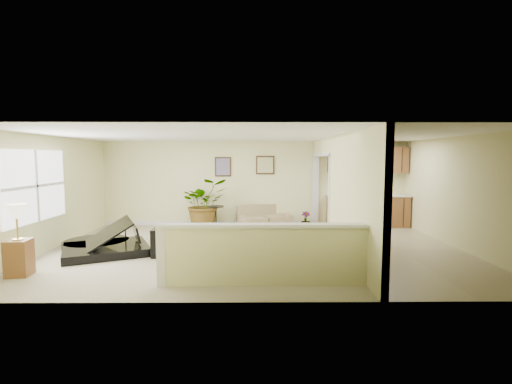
{
  "coord_description": "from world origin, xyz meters",
  "views": [
    {
      "loc": [
        -0.05,
        -8.03,
        2.03
      ],
      "look_at": [
        0.01,
        0.4,
        1.24
      ],
      "focal_mm": 26.0,
      "sensor_mm": 36.0,
      "label": 1
    }
  ],
  "objects_px": {
    "palm_plant": "(204,204)",
    "accent_table": "(216,214)",
    "loveseat": "(264,216)",
    "small_plant": "(306,221)",
    "piano": "(106,222)",
    "lamp_stand": "(18,246)",
    "piano_bench": "(165,240)"
  },
  "relations": [
    {
      "from": "palm_plant",
      "to": "accent_table",
      "type": "bearing_deg",
      "value": -20.22
    },
    {
      "from": "loveseat",
      "to": "small_plant",
      "type": "height_order",
      "value": "loveseat"
    },
    {
      "from": "piano",
      "to": "accent_table",
      "type": "relative_size",
      "value": 3.63
    },
    {
      "from": "piano",
      "to": "palm_plant",
      "type": "xyz_separation_m",
      "value": [
        1.76,
        2.68,
        0.05
      ]
    },
    {
      "from": "palm_plant",
      "to": "lamp_stand",
      "type": "bearing_deg",
      "value": -121.21
    },
    {
      "from": "loveseat",
      "to": "palm_plant",
      "type": "xyz_separation_m",
      "value": [
        -1.73,
        -0.14,
        0.39
      ]
    },
    {
      "from": "accent_table",
      "to": "piano_bench",
      "type": "bearing_deg",
      "value": -106.27
    },
    {
      "from": "piano_bench",
      "to": "loveseat",
      "type": "xyz_separation_m",
      "value": [
        2.18,
        2.99,
        0.03
      ]
    },
    {
      "from": "piano_bench",
      "to": "small_plant",
      "type": "distance_m",
      "value": 4.37
    },
    {
      "from": "small_plant",
      "to": "piano",
      "type": "bearing_deg",
      "value": -150.69
    },
    {
      "from": "accent_table",
      "to": "lamp_stand",
      "type": "height_order",
      "value": "lamp_stand"
    },
    {
      "from": "loveseat",
      "to": "piano_bench",
      "type": "bearing_deg",
      "value": -147.9
    },
    {
      "from": "loveseat",
      "to": "accent_table",
      "type": "relative_size",
      "value": 2.69
    },
    {
      "from": "accent_table",
      "to": "loveseat",
      "type": "bearing_deg",
      "value": 10.77
    },
    {
      "from": "palm_plant",
      "to": "lamp_stand",
      "type": "relative_size",
      "value": 1.31
    },
    {
      "from": "piano_bench",
      "to": "accent_table",
      "type": "relative_size",
      "value": 1.31
    },
    {
      "from": "palm_plant",
      "to": "small_plant",
      "type": "height_order",
      "value": "palm_plant"
    },
    {
      "from": "piano",
      "to": "palm_plant",
      "type": "height_order",
      "value": "piano"
    },
    {
      "from": "piano_bench",
      "to": "accent_table",
      "type": "bearing_deg",
      "value": 73.73
    },
    {
      "from": "lamp_stand",
      "to": "small_plant",
      "type": "bearing_deg",
      "value": 37.59
    },
    {
      "from": "piano",
      "to": "loveseat",
      "type": "height_order",
      "value": "piano"
    },
    {
      "from": "piano_bench",
      "to": "lamp_stand",
      "type": "height_order",
      "value": "lamp_stand"
    },
    {
      "from": "accent_table",
      "to": "lamp_stand",
      "type": "relative_size",
      "value": 0.53
    },
    {
      "from": "piano",
      "to": "piano_bench",
      "type": "xyz_separation_m",
      "value": [
        1.31,
        -0.17,
        -0.37
      ]
    },
    {
      "from": "piano",
      "to": "small_plant",
      "type": "xyz_separation_m",
      "value": [
        4.67,
        2.62,
        -0.45
      ]
    },
    {
      "from": "loveseat",
      "to": "accent_table",
      "type": "height_order",
      "value": "loveseat"
    },
    {
      "from": "accent_table",
      "to": "small_plant",
      "type": "xyz_separation_m",
      "value": [
        2.57,
        0.06,
        -0.22
      ]
    },
    {
      "from": "loveseat",
      "to": "lamp_stand",
      "type": "height_order",
      "value": "lamp_stand"
    },
    {
      "from": "loveseat",
      "to": "lamp_stand",
      "type": "relative_size",
      "value": 1.42
    },
    {
      "from": "piano_bench",
      "to": "small_plant",
      "type": "xyz_separation_m",
      "value": [
        3.36,
        2.79,
        -0.08
      ]
    },
    {
      "from": "accent_table",
      "to": "small_plant",
      "type": "bearing_deg",
      "value": 1.43
    },
    {
      "from": "piano",
      "to": "lamp_stand",
      "type": "bearing_deg",
      "value": -142.41
    }
  ]
}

